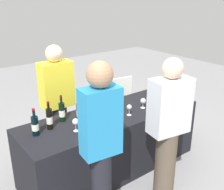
# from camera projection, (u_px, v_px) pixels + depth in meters

# --- Properties ---
(ground_plane) EXTENTS (12.00, 12.00, 0.00)m
(ground_plane) POSITION_uv_depth(u_px,v_px,m) (112.00, 167.00, 3.65)
(ground_plane) COLOR gray
(tasting_table) EXTENTS (2.33, 0.77, 0.78)m
(tasting_table) POSITION_uv_depth(u_px,v_px,m) (112.00, 142.00, 3.51)
(tasting_table) COLOR black
(tasting_table) RESTS_ON ground_plane
(wine_bottle_0) EXTENTS (0.07, 0.07, 0.30)m
(wine_bottle_0) POSITION_uv_depth(u_px,v_px,m) (35.00, 126.00, 2.84)
(wine_bottle_0) COLOR black
(wine_bottle_0) RESTS_ON tasting_table
(wine_bottle_1) EXTENTS (0.07, 0.07, 0.32)m
(wine_bottle_1) POSITION_uv_depth(u_px,v_px,m) (49.00, 119.00, 2.97)
(wine_bottle_1) COLOR black
(wine_bottle_1) RESTS_ON tasting_table
(wine_bottle_2) EXTENTS (0.07, 0.07, 0.32)m
(wine_bottle_2) POSITION_uv_depth(u_px,v_px,m) (62.00, 112.00, 3.15)
(wine_bottle_2) COLOR black
(wine_bottle_2) RESTS_ON tasting_table
(wine_bottle_3) EXTENTS (0.08, 0.08, 0.30)m
(wine_bottle_3) POSITION_uv_depth(u_px,v_px,m) (80.00, 112.00, 3.17)
(wine_bottle_3) COLOR black
(wine_bottle_3) RESTS_ON tasting_table
(wine_bottle_4) EXTENTS (0.07, 0.07, 0.33)m
(wine_bottle_4) POSITION_uv_depth(u_px,v_px,m) (95.00, 103.00, 3.40)
(wine_bottle_4) COLOR black
(wine_bottle_4) RESTS_ON tasting_table
(wine_bottle_5) EXTENTS (0.07, 0.07, 0.30)m
(wine_bottle_5) POSITION_uv_depth(u_px,v_px,m) (103.00, 101.00, 3.49)
(wine_bottle_5) COLOR black
(wine_bottle_5) RESTS_ON tasting_table
(wine_bottle_6) EXTENTS (0.07, 0.07, 0.30)m
(wine_bottle_6) POSITION_uv_depth(u_px,v_px,m) (154.00, 90.00, 3.89)
(wine_bottle_6) COLOR black
(wine_bottle_6) RESTS_ON tasting_table
(wine_glass_0) EXTENTS (0.07, 0.07, 0.15)m
(wine_glass_0) POSITION_uv_depth(u_px,v_px,m) (76.00, 122.00, 2.92)
(wine_glass_0) COLOR silver
(wine_glass_0) RESTS_ON tasting_table
(wine_glass_1) EXTENTS (0.06, 0.06, 0.14)m
(wine_glass_1) POSITION_uv_depth(u_px,v_px,m) (129.00, 108.00, 3.31)
(wine_glass_1) COLOR silver
(wine_glass_1) RESTS_ON tasting_table
(wine_glass_2) EXTENTS (0.07, 0.07, 0.13)m
(wine_glass_2) POSITION_uv_depth(u_px,v_px,m) (143.00, 101.00, 3.51)
(wine_glass_2) COLOR silver
(wine_glass_2) RESTS_ON tasting_table
(wine_glass_3) EXTENTS (0.07, 0.07, 0.13)m
(wine_glass_3) POSITION_uv_depth(u_px,v_px,m) (151.00, 98.00, 3.63)
(wine_glass_3) COLOR silver
(wine_glass_3) RESTS_ON tasting_table
(wine_glass_4) EXTENTS (0.06, 0.06, 0.13)m
(wine_glass_4) POSITION_uv_depth(u_px,v_px,m) (164.00, 98.00, 3.61)
(wine_glass_4) COLOR silver
(wine_glass_4) RESTS_ON tasting_table
(wine_glass_5) EXTENTS (0.07, 0.07, 0.15)m
(wine_glass_5) POSITION_uv_depth(u_px,v_px,m) (165.00, 94.00, 3.69)
(wine_glass_5) COLOR silver
(wine_glass_5) RESTS_ON tasting_table
(server_pouring) EXTENTS (0.41, 0.23, 1.59)m
(server_pouring) POSITION_uv_depth(u_px,v_px,m) (58.00, 101.00, 3.57)
(server_pouring) COLOR black
(server_pouring) RESTS_ON ground_plane
(guest_0) EXTENTS (0.37, 0.23, 1.69)m
(guest_0) POSITION_uv_depth(u_px,v_px,m) (101.00, 143.00, 2.43)
(guest_0) COLOR black
(guest_0) RESTS_ON ground_plane
(guest_1) EXTENTS (0.46, 0.30, 1.60)m
(guest_1) POSITION_uv_depth(u_px,v_px,m) (168.00, 126.00, 2.91)
(guest_1) COLOR brown
(guest_1) RESTS_ON ground_plane
(menu_board) EXTENTS (0.46, 0.08, 0.85)m
(menu_board) POSITION_uv_depth(u_px,v_px,m) (120.00, 101.00, 4.70)
(menu_board) COLOR white
(menu_board) RESTS_ON ground_plane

